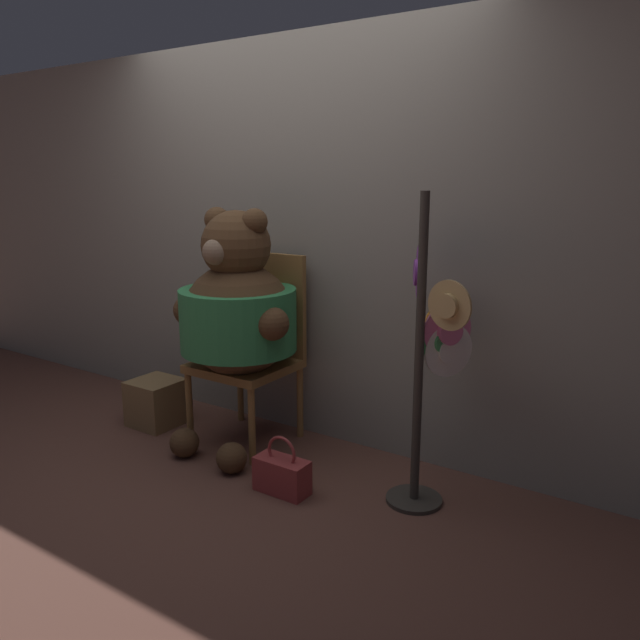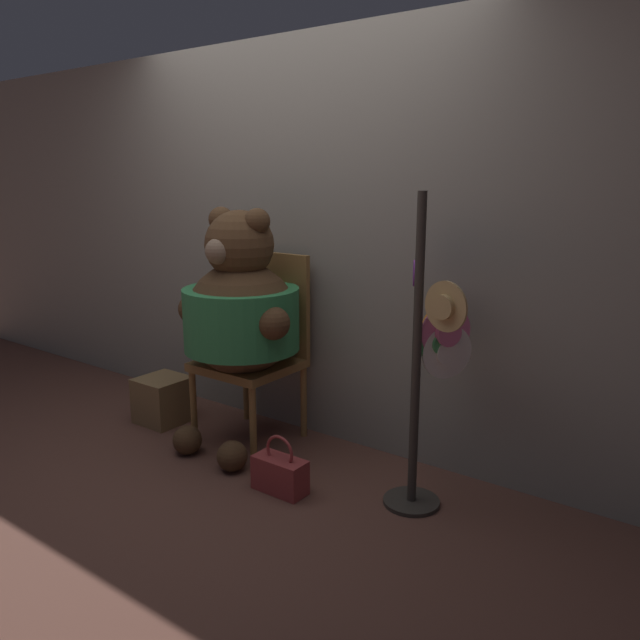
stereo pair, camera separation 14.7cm
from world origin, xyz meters
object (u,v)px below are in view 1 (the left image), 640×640
at_px(teddy_bear, 237,312).
at_px(handbag_on_ground, 282,474).
at_px(chair, 255,343).
at_px(hat_display_rack, 432,350).

relative_size(teddy_bear, handbag_on_ground, 4.61).
relative_size(chair, hat_display_rack, 0.74).
relative_size(teddy_bear, hat_display_rack, 0.93).
bearing_deg(teddy_bear, handbag_on_ground, -29.73).
distance_m(chair, teddy_bear, 0.30).
height_order(chair, teddy_bear, teddy_bear).
relative_size(chair, handbag_on_ground, 3.68).
bearing_deg(hat_display_rack, teddy_bear, -177.26).
bearing_deg(handbag_on_ground, teddy_bear, 150.27).
xyz_separation_m(chair, teddy_bear, (0.03, -0.19, 0.23)).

